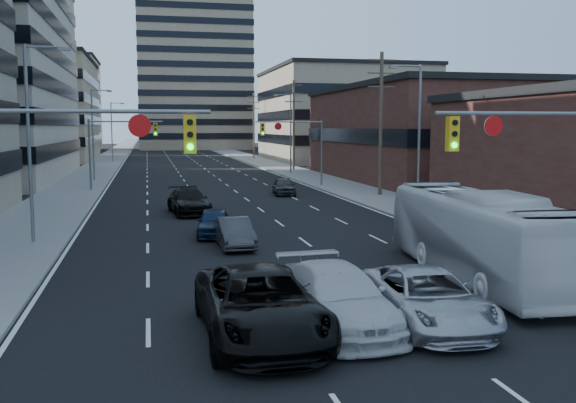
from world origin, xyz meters
The scene contains 29 objects.
road_surface centered at (0.00, 130.00, 0.01)m, with size 18.00×300.00×0.02m, color black.
sidewalk_left centered at (-11.50, 130.00, 0.07)m, with size 5.00×300.00×0.15m, color slate.
sidewalk_right centered at (11.50, 130.00, 0.07)m, with size 5.00×300.00×0.15m, color slate.
office_left_far centered at (-24.00, 100.00, 8.00)m, with size 20.00×30.00×16.00m, color gray.
storefront_right_mid centered at (24.00, 50.00, 4.50)m, with size 20.00×30.00×9.00m, color #472119.
office_right_far centered at (25.00, 88.00, 7.00)m, with size 22.00×28.00×14.00m, color gray.
apartment_tower centered at (6.00, 150.00, 29.00)m, with size 26.00×26.00×58.00m, color gray.
bg_block_left centered at (-28.00, 140.00, 10.00)m, with size 24.00×24.00×20.00m, color #ADA089.
bg_block_right centered at (32.00, 130.00, 6.00)m, with size 22.00×22.00×12.00m, color gray.
signal_near_left centered at (-7.45, 8.00, 4.33)m, with size 6.59×0.33×6.00m.
signal_near_right centered at (7.45, 8.00, 4.33)m, with size 6.59×0.33×6.00m.
signal_far_left centered at (-7.68, 45.00, 4.30)m, with size 6.09×0.33×6.00m.
signal_far_right centered at (7.68, 45.00, 4.30)m, with size 6.09×0.33×6.00m.
utility_pole_block centered at (12.20, 36.00, 5.78)m, with size 2.20×0.28×11.00m.
utility_pole_midblock centered at (12.20, 66.00, 5.78)m, with size 2.20×0.28×11.00m.
utility_pole_distant centered at (12.20, 96.00, 5.78)m, with size 2.20×0.28×11.00m.
streetlight_left_near centered at (-10.34, 20.00, 5.05)m, with size 2.03×0.22×9.00m.
streetlight_left_mid centered at (-10.34, 55.00, 5.05)m, with size 2.03×0.22×9.00m.
streetlight_left_far centered at (-10.34, 90.00, 5.05)m, with size 2.03×0.22×9.00m.
streetlight_right_near centered at (10.34, 25.00, 5.05)m, with size 2.03×0.22×9.00m.
streetlight_right_far centered at (10.34, 60.00, 5.05)m, with size 2.03×0.22×9.00m.
black_pickup centered at (-2.60, 4.95, 0.87)m, with size 2.90×6.29×1.75m, color black.
white_van centered at (-0.43, 5.41, 0.82)m, with size 2.29×5.63×1.63m, color silver.
silver_suv centered at (2.00, 5.05, 0.76)m, with size 2.51×5.45×1.52m, color #ACABB0.
transit_bus centered at (6.00, 9.54, 1.58)m, with size 2.65×11.33×3.16m, color silver.
sedan_blue centered at (-2.17, 20.58, 0.69)m, with size 1.63×4.05×1.38m, color #0E1D3A.
sedan_grey_center centered at (-1.60, 17.41, 0.66)m, with size 1.40×4.02×1.33m, color #343436.
sedan_black_far centered at (-2.88, 29.07, 0.78)m, with size 2.18×5.36×1.56m, color black.
sedan_grey_right centered at (5.18, 38.73, 0.69)m, with size 1.64×4.07×1.39m, color #323234.
Camera 1 is at (-5.30, -10.70, 5.37)m, focal length 40.00 mm.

